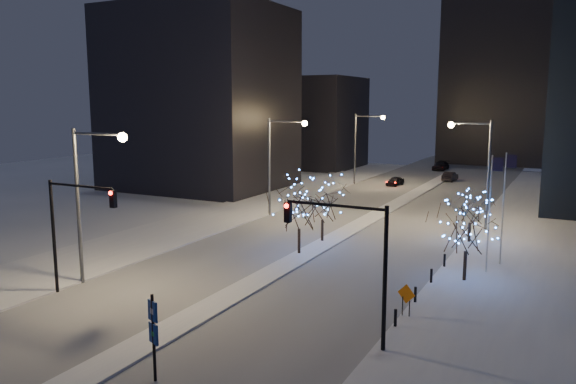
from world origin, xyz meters
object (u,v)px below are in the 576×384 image
Objects in this scene: street_lamp_w_far at (362,139)px; street_lamp_w_near at (89,185)px; traffic_signal_east at (353,250)px; street_lamp_w_mid at (278,153)px; car_far at (441,166)px; car_near at (395,181)px; holiday_tree_median_far at (323,201)px; holiday_tree_plaza_far at (471,208)px; holiday_tree_median_near at (299,205)px; street_lamp_east at (479,160)px; construction_sign at (406,297)px; car_mid at (450,176)px; holiday_tree_plaza_near at (467,229)px; wayfinding_sign at (153,328)px; traffic_signal_west at (71,219)px.

street_lamp_w_near is at bearing -90.00° from street_lamp_w_far.
street_lamp_w_far is 54.07m from traffic_signal_east.
street_lamp_w_near is 1.00× the size of street_lamp_w_mid.
car_far is at bearing 85.11° from street_lamp_w_near.
street_lamp_w_near is at bearing -87.19° from car_near.
holiday_tree_median_far is 1.24× the size of holiday_tree_plaza_far.
holiday_tree_median_near is at bearing -76.42° from car_near.
holiday_tree_median_near is at bearing -124.41° from street_lamp_east.
street_lamp_w_far is 1.43× the size of traffic_signal_east.
street_lamp_w_mid is at bearing 148.55° from construction_sign.
holiday_tree_plaza_near is (10.50, -48.19, 2.87)m from car_mid.
car_near is at bearing 123.70° from construction_sign.
wayfinding_sign is at bearing -84.16° from car_far.
holiday_tree_median_near is 3.35× the size of construction_sign.
traffic_signal_east is 1.38× the size of car_far.
traffic_signal_west is 1.63× the size of holiday_tree_plaza_far.
traffic_signal_east is 5.98m from construction_sign.
street_lamp_w_near reaches higher than holiday_tree_median_near.
traffic_signal_west reaches higher than car_far.
holiday_tree_median_far is 1.41× the size of wayfinding_sign.
holiday_tree_plaza_near is at bearing 28.80° from street_lamp_w_near.
street_lamp_east reaches higher than car_near.
street_lamp_w_mid is 1.43× the size of traffic_signal_west.
traffic_signal_west reaches higher than car_mid.
construction_sign is (13.00, -69.32, 0.49)m from car_far.
street_lamp_w_near is 20.27m from construction_sign.
traffic_signal_west is 1.31× the size of holiday_tree_median_far.
street_lamp_w_far is at bearing 109.32° from traffic_signal_east.
street_lamp_w_mid is 35.28m from wayfinding_sign.
traffic_signal_east is 1.88× the size of car_near.
car_near is at bearing 85.05° from street_lamp_w_near.
street_lamp_w_near reaches higher than car_far.
street_lamp_w_near is 1.43× the size of traffic_signal_west.
car_far reaches higher than car_mid.
street_lamp_w_mid is 1.92× the size of holiday_tree_plaza_near.
holiday_tree_plaza_near reaches higher than car_far.
street_lamp_w_mid is at bearing 136.44° from holiday_tree_median_far.
street_lamp_w_mid reaches higher than traffic_signal_east.
street_lamp_east reaches higher than holiday_tree_median_near.
street_lamp_w_far reaches higher than holiday_tree_plaza_far.
holiday_tree_median_far is at bearing -75.68° from car_near.
car_mid is 0.98× the size of holiday_tree_plaza_far.
holiday_tree_median_far is (8.44, 16.98, -2.95)m from street_lamp_w_near.
holiday_tree_plaza_near reaches higher than car_mid.
street_lamp_w_near is 73.44m from car_far.
holiday_tree_median_far reaches higher than car_near.
construction_sign is at bearing 73.64° from traffic_signal_east.
car_near is 10.13m from car_mid.
holiday_tree_plaza_far is (-1.50, 10.73, -0.59)m from holiday_tree_plaza_near.
street_lamp_w_near is 1.96× the size of car_far.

